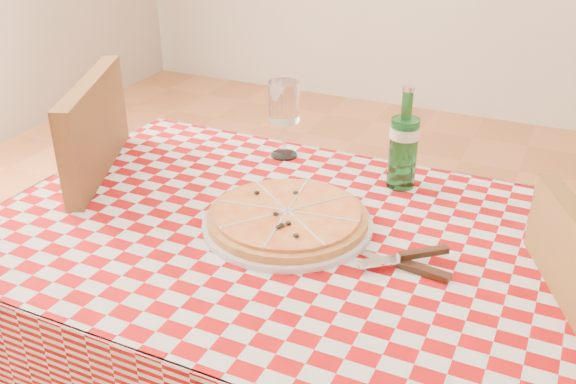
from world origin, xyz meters
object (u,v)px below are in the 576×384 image
Objects in this scene: chair_far at (69,233)px; dining_table at (285,268)px; water_bottle at (404,138)px; wine_glass at (284,120)px; pizza_plate at (288,217)px.

dining_table is at bearing 152.81° from chair_far.
water_bottle is (0.82, 0.29, 0.31)m from chair_far.
chair_far reaches higher than dining_table.
chair_far is 3.94× the size of water_bottle.
chair_far reaches higher than wine_glass.
dining_table is at bearing -64.32° from wine_glass.
wine_glass is at bearing 172.96° from water_bottle.
pizza_plate is 0.39m from wine_glass.
wine_glass is at bearing 115.68° from dining_table.
water_bottle is (0.16, 0.31, 0.22)m from dining_table.
pizza_plate is 0.35m from water_bottle.
water_bottle reaches higher than chair_far.
pizza_plate is at bearing -63.33° from wine_glass.
water_bottle reaches higher than wine_glass.
water_bottle is at bearing 174.37° from chair_far.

